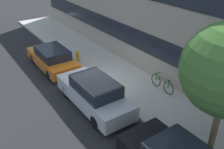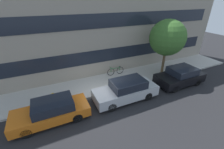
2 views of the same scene
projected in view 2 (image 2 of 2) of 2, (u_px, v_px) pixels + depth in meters
name	position (u px, v px, depth m)	size (l,w,h in m)	color
ground_plane	(101.00, 96.00, 10.83)	(56.00, 56.00, 0.00)	#232326
sidewalk_strip	(95.00, 85.00, 11.99)	(28.00, 2.95, 0.14)	#B2AFA8
rowhouse_facade	(84.00, 27.00, 11.60)	(28.00, 1.02, 8.60)	gray
parked_car_orange	(52.00, 111.00, 8.43)	(4.19, 1.66, 1.30)	#D16619
parked_car_silver	(126.00, 90.00, 10.19)	(4.41, 1.66, 1.46)	#B2B5BA
parked_car_black	(180.00, 76.00, 12.07)	(3.93, 1.82, 1.41)	black
fire_hydrant	(53.00, 97.00, 9.85)	(0.48, 0.27, 0.68)	gold
bicycle	(115.00, 71.00, 13.35)	(1.57, 0.44, 0.76)	black
street_tree	(167.00, 38.00, 12.28)	(2.96, 2.96, 4.74)	brown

